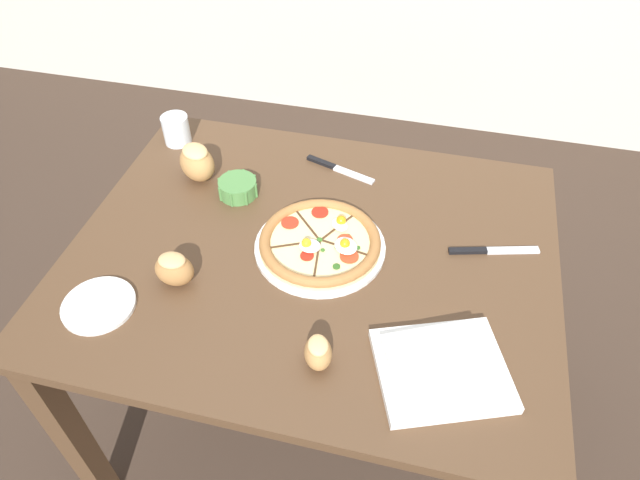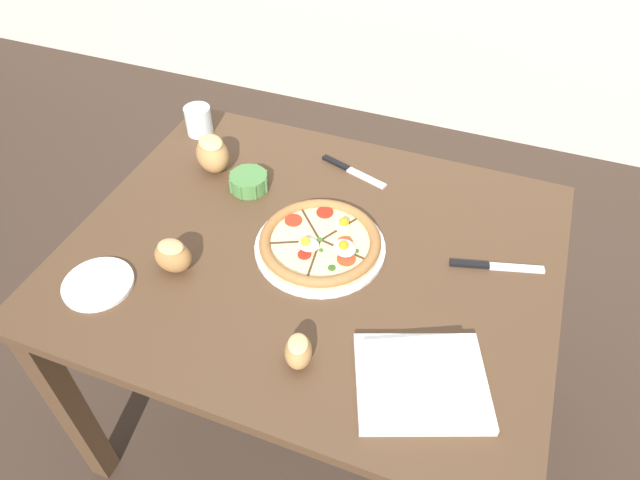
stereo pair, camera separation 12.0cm
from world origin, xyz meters
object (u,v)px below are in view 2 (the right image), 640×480
at_px(bread_piece_mid, 212,153).
at_px(knife_main, 495,266).
at_px(dining_table, 312,278).
at_px(knife_spare, 353,171).
at_px(water_glass, 199,122).
at_px(side_saucer, 98,284).
at_px(pizza, 320,243).
at_px(ramekin_bowl, 249,181).
at_px(bread_piece_far, 173,255).
at_px(napkin_folded, 421,380).
at_px(bread_piece_near, 298,351).

distance_m(bread_piece_mid, knife_main, 0.81).
bearing_deg(dining_table, bread_piece_mid, 151.93).
distance_m(knife_spare, water_glass, 0.50).
bearing_deg(side_saucer, water_glass, 97.63).
bearing_deg(pizza, bread_piece_mid, 154.10).
height_order(dining_table, ramekin_bowl, ramekin_bowl).
bearing_deg(side_saucer, bread_piece_far, 38.62).
relative_size(pizza, bread_piece_far, 3.42).
bearing_deg(ramekin_bowl, napkin_folded, -36.40).
relative_size(napkin_folded, bread_piece_far, 3.39).
xyz_separation_m(dining_table, ramekin_bowl, (-0.24, 0.16, 0.13)).
bearing_deg(pizza, ramekin_bowl, 150.67).
distance_m(bread_piece_near, side_saucer, 0.51).
distance_m(pizza, side_saucer, 0.52).
bearing_deg(bread_piece_far, side_saucer, -141.38).
xyz_separation_m(dining_table, napkin_folded, (0.34, -0.27, 0.12)).
xyz_separation_m(pizza, knife_main, (0.41, 0.09, -0.02)).
bearing_deg(knife_spare, ramekin_bowl, -127.15).
bearing_deg(water_glass, napkin_folded, -36.34).
distance_m(napkin_folded, bread_piece_mid, 0.85).
height_order(pizza, water_glass, water_glass).
bearing_deg(bread_piece_near, bread_piece_far, 160.00).
height_order(bread_piece_near, side_saucer, bread_piece_near).
xyz_separation_m(water_glass, side_saucer, (0.08, -0.62, -0.03)).
height_order(pizza, side_saucer, pizza).
xyz_separation_m(pizza, ramekin_bowl, (-0.26, 0.15, 0.00)).
distance_m(pizza, knife_main, 0.42).
relative_size(pizza, napkin_folded, 1.01).
relative_size(water_glass, side_saucer, 0.53).
bearing_deg(bread_piece_mid, bread_piece_near, -47.41).
bearing_deg(side_saucer, knife_spare, 55.61).
relative_size(bread_piece_mid, knife_spare, 0.68).
bearing_deg(knife_main, side_saucer, -170.85).
distance_m(ramekin_bowl, water_glass, 0.32).
bearing_deg(ramekin_bowl, knife_main, -5.00).
relative_size(ramekin_bowl, bread_piece_mid, 0.77).
xyz_separation_m(bread_piece_near, bread_piece_far, (-0.37, 0.13, 0.01)).
distance_m(knife_main, knife_spare, 0.48).
distance_m(pizza, knife_spare, 0.31).
height_order(knife_main, knife_spare, same).
bearing_deg(bread_piece_mid, knife_spare, 18.38).
bearing_deg(side_saucer, bread_piece_mid, 84.91).
xyz_separation_m(dining_table, side_saucer, (-0.42, -0.28, 0.11)).
height_order(ramekin_bowl, napkin_folded, ramekin_bowl).
height_order(napkin_folded, side_saucer, napkin_folded).
relative_size(bread_piece_mid, water_glass, 1.67).
relative_size(bread_piece_near, side_saucer, 0.55).
height_order(pizza, bread_piece_far, bread_piece_far).
height_order(dining_table, side_saucer, side_saucer).
bearing_deg(bread_piece_near, dining_table, 106.43).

